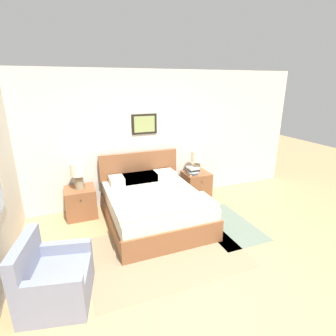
% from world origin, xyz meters
% --- Properties ---
extents(ground_plane, '(16.00, 16.00, 0.00)m').
position_xyz_m(ground_plane, '(0.00, 0.00, 0.00)').
color(ground_plane, tan).
extents(wall_back, '(6.95, 0.09, 2.60)m').
position_xyz_m(wall_back, '(0.00, 2.86, 1.30)').
color(wall_back, beige).
rests_on(wall_back, ground_plane).
extents(area_rug_main, '(2.18, 1.52, 0.01)m').
position_xyz_m(area_rug_main, '(-0.26, 0.94, 0.00)').
color(area_rug_main, '#897556').
rests_on(area_rug_main, ground_plane).
extents(area_rug_bedside, '(0.85, 1.40, 0.01)m').
position_xyz_m(area_rug_bedside, '(1.00, 1.29, 0.00)').
color(area_rug_bedside, slate).
rests_on(area_rug_bedside, ground_plane).
extents(bed, '(1.57, 1.90, 1.05)m').
position_xyz_m(bed, '(-0.13, 1.86, 0.31)').
color(bed, brown).
rests_on(bed, ground_plane).
extents(armchair, '(0.84, 0.89, 0.79)m').
position_xyz_m(armchair, '(-1.73, 0.58, 0.27)').
color(armchair, gray).
rests_on(armchair, ground_plane).
extents(nightstand_near_window, '(0.53, 0.52, 0.55)m').
position_xyz_m(nightstand_near_window, '(-1.30, 2.53, 0.27)').
color(nightstand_near_window, brown).
rests_on(nightstand_near_window, ground_plane).
extents(nightstand_by_door, '(0.53, 0.52, 0.55)m').
position_xyz_m(nightstand_by_door, '(1.05, 2.53, 0.27)').
color(nightstand_by_door, brown).
rests_on(nightstand_by_door, ground_plane).
extents(table_lamp_near_window, '(0.26, 0.26, 0.48)m').
position_xyz_m(table_lamp_near_window, '(-1.29, 2.52, 0.86)').
color(table_lamp_near_window, gray).
rests_on(table_lamp_near_window, nightstand_near_window).
extents(table_lamp_by_door, '(0.26, 0.26, 0.48)m').
position_xyz_m(table_lamp_by_door, '(1.05, 2.52, 0.86)').
color(table_lamp_by_door, gray).
rests_on(table_lamp_by_door, nightstand_by_door).
extents(book_thick_bottom, '(0.21, 0.22, 0.03)m').
position_xyz_m(book_thick_bottom, '(0.93, 2.48, 0.56)').
color(book_thick_bottom, beige).
rests_on(book_thick_bottom, nightstand_by_door).
extents(book_hardcover_middle, '(0.21, 0.27, 0.03)m').
position_xyz_m(book_hardcover_middle, '(0.93, 2.48, 0.59)').
color(book_hardcover_middle, '#335693').
rests_on(book_hardcover_middle, book_thick_bottom).
extents(book_novel_upper, '(0.24, 0.29, 0.03)m').
position_xyz_m(book_novel_upper, '(0.93, 2.48, 0.62)').
color(book_novel_upper, silver).
rests_on(book_novel_upper, book_hardcover_middle).
extents(book_slim_near_top, '(0.25, 0.29, 0.03)m').
position_xyz_m(book_slim_near_top, '(0.93, 2.48, 0.65)').
color(book_slim_near_top, '#232328').
rests_on(book_slim_near_top, book_novel_upper).
extents(book_paperback_top, '(0.22, 0.23, 0.04)m').
position_xyz_m(book_paperback_top, '(0.93, 2.48, 0.68)').
color(book_paperback_top, silver).
rests_on(book_paperback_top, book_slim_near_top).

